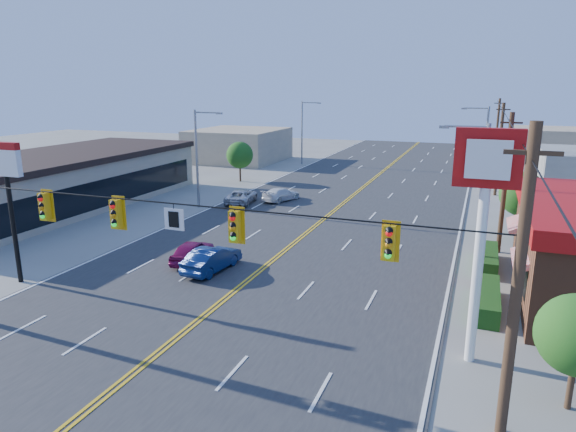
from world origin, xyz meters
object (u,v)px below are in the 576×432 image
(signal_span, at_px, (143,231))
(pizza_hut_sign, at_px, (8,183))
(kfc_pylon, at_px, (484,201))
(car_white, at_px, (281,195))
(car_blue, at_px, (212,260))
(car_magenta, at_px, (193,252))
(car_silver, at_px, (241,197))

(signal_span, height_order, pizza_hut_sign, signal_span)
(signal_span, relative_size, kfc_pylon, 2.86)
(car_white, bearing_deg, signal_span, 120.68)
(signal_span, height_order, car_blue, signal_span)
(pizza_hut_sign, xyz_separation_m, car_white, (5.61, 22.53, -4.61))
(kfc_pylon, xyz_separation_m, car_magenta, (-15.20, 5.74, -5.42))
(car_blue, bearing_deg, kfc_pylon, 165.55)
(signal_span, relative_size, pizza_hut_sign, 3.55)
(kfc_pylon, distance_m, car_blue, 15.28)
(car_white, xyz_separation_m, car_silver, (-2.81, -2.15, 0.04))
(pizza_hut_sign, relative_size, car_magenta, 1.87)
(kfc_pylon, bearing_deg, car_white, 126.02)
(car_silver, bearing_deg, signal_span, 98.91)
(pizza_hut_sign, relative_size, car_silver, 1.57)
(car_blue, relative_size, car_silver, 0.93)
(car_magenta, height_order, car_white, car_magenta)
(kfc_pylon, bearing_deg, signal_span, -160.22)
(pizza_hut_sign, bearing_deg, kfc_pylon, 0.00)
(pizza_hut_sign, xyz_separation_m, car_magenta, (6.80, 5.74, -4.56))
(car_white, bearing_deg, car_magenta, 113.49)
(car_blue, xyz_separation_m, car_silver, (-5.74, 15.53, -0.06))
(signal_span, relative_size, car_blue, 6.04)
(kfc_pylon, height_order, car_white, kfc_pylon)
(signal_span, height_order, kfc_pylon, signal_span)
(kfc_pylon, distance_m, pizza_hut_sign, 22.02)
(signal_span, distance_m, car_magenta, 11.39)
(pizza_hut_sign, distance_m, car_silver, 21.08)
(signal_span, height_order, car_magenta, signal_span)
(kfc_pylon, relative_size, car_blue, 2.11)
(car_white, bearing_deg, pizza_hut_sign, 95.46)
(car_magenta, distance_m, car_white, 16.84)
(car_magenta, xyz_separation_m, car_blue, (1.75, -0.88, 0.04))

